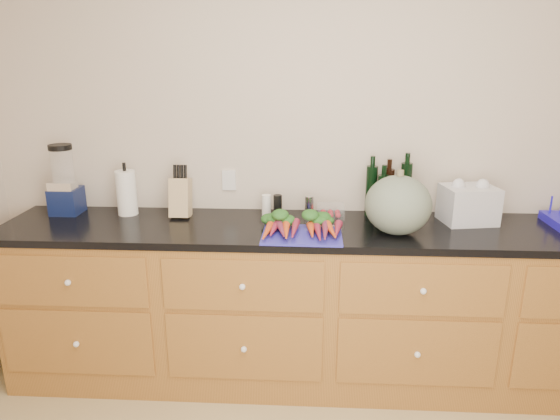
# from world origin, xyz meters

# --- Properties ---
(wall_back) EXTENTS (4.10, 0.05, 2.60)m
(wall_back) POSITION_xyz_m (0.00, 1.62, 1.30)
(wall_back) COLOR beige
(wall_back) RESTS_ON ground
(cabinets) EXTENTS (3.60, 0.64, 0.90)m
(cabinets) POSITION_xyz_m (0.00, 1.30, 0.45)
(cabinets) COLOR brown
(cabinets) RESTS_ON ground
(countertop) EXTENTS (3.64, 0.62, 0.04)m
(countertop) POSITION_xyz_m (0.00, 1.30, 0.92)
(countertop) COLOR black
(countertop) RESTS_ON cabinets
(cutting_board) EXTENTS (0.41, 0.32, 0.01)m
(cutting_board) POSITION_xyz_m (-0.15, 1.14, 0.95)
(cutting_board) COLOR #2C29AF
(cutting_board) RESTS_ON countertop
(carrots) EXTENTS (0.43, 0.32, 0.06)m
(carrots) POSITION_xyz_m (-0.15, 1.19, 0.98)
(carrots) COLOR #DF4A1A
(carrots) RESTS_ON cutting_board
(squash) EXTENTS (0.34, 0.34, 0.31)m
(squash) POSITION_xyz_m (0.34, 1.21, 1.09)
(squash) COLOR #536151
(squash) RESTS_ON countertop
(blender_appliance) EXTENTS (0.16, 0.16, 0.41)m
(blender_appliance) POSITION_xyz_m (-1.54, 1.46, 1.12)
(blender_appliance) COLOR #0F1946
(blender_appliance) RESTS_ON countertop
(paper_towel) EXTENTS (0.12, 0.12, 0.26)m
(paper_towel) POSITION_xyz_m (-1.18, 1.46, 1.07)
(paper_towel) COLOR white
(paper_towel) RESTS_ON countertop
(knife_block) EXTENTS (0.11, 0.11, 0.22)m
(knife_block) POSITION_xyz_m (-0.86, 1.44, 1.05)
(knife_block) COLOR tan
(knife_block) RESTS_ON countertop
(grinder_salt) EXTENTS (0.05, 0.05, 0.12)m
(grinder_salt) POSITION_xyz_m (-0.37, 1.48, 1.00)
(grinder_salt) COLOR white
(grinder_salt) RESTS_ON countertop
(grinder_pepper) EXTENTS (0.05, 0.05, 0.12)m
(grinder_pepper) POSITION_xyz_m (-0.30, 1.48, 1.00)
(grinder_pepper) COLOR black
(grinder_pepper) RESTS_ON countertop
(canister_chrome) EXTENTS (0.05, 0.05, 0.12)m
(canister_chrome) POSITION_xyz_m (-0.12, 1.48, 1.00)
(canister_chrome) COLOR silver
(canister_chrome) RESTS_ON countertop
(tomato_box) EXTENTS (0.15, 0.12, 0.07)m
(tomato_box) POSITION_xyz_m (0.01, 1.47, 0.98)
(tomato_box) COLOR white
(tomato_box) RESTS_ON countertop
(bottles) EXTENTS (0.26, 0.13, 0.31)m
(bottles) POSITION_xyz_m (0.33, 1.51, 1.08)
(bottles) COLOR black
(bottles) RESTS_ON countertop
(grocery_bag) EXTENTS (0.31, 0.27, 0.20)m
(grocery_bag) POSITION_xyz_m (0.77, 1.42, 1.04)
(grocery_bag) COLOR silver
(grocery_bag) RESTS_ON countertop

